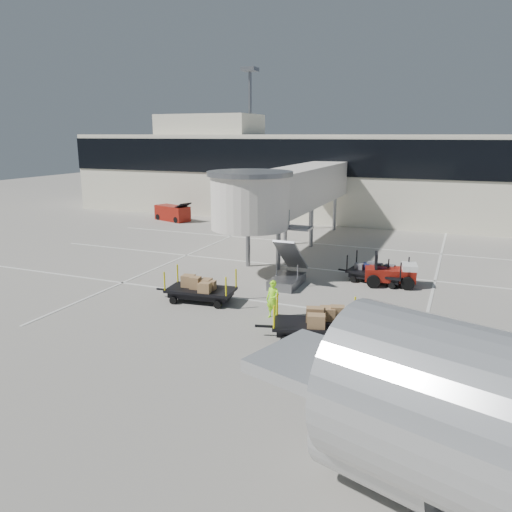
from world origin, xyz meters
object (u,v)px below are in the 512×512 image
(suitcase_cart, at_px, (376,273))
(box_cart_far, at_px, (203,289))
(baggage_tug, at_px, (391,274))
(belt_loader, at_px, (173,213))
(ground_worker, at_px, (273,299))
(box_cart_near, at_px, (312,325))

(suitcase_cart, relative_size, box_cart_far, 0.96)
(baggage_tug, xyz_separation_m, suitcase_cart, (-0.84, 0.21, -0.10))
(box_cart_far, height_order, belt_loader, belt_loader)
(ground_worker, relative_size, belt_loader, 0.43)
(box_cart_far, bearing_deg, ground_worker, -17.27)
(suitcase_cart, bearing_deg, box_cart_far, -127.37)
(ground_worker, xyz_separation_m, belt_loader, (-18.03, 20.69, -0.16))
(box_cart_near, height_order, ground_worker, ground_worker)
(baggage_tug, bearing_deg, belt_loader, 137.87)
(box_cart_near, bearing_deg, suitcase_cart, 67.76)
(baggage_tug, xyz_separation_m, box_cart_far, (-8.12, -6.39, -0.01))
(box_cart_near, xyz_separation_m, ground_worker, (-2.28, 1.55, 0.28))
(suitcase_cart, distance_m, belt_loader, 25.19)
(box_cart_far, xyz_separation_m, belt_loader, (-14.10, 19.93, 0.07))
(belt_loader, bearing_deg, box_cart_near, -29.09)
(baggage_tug, distance_m, box_cart_near, 8.91)
(box_cart_near, height_order, belt_loader, belt_loader)
(baggage_tug, xyz_separation_m, belt_loader, (-22.22, 13.54, 0.06))
(suitcase_cart, height_order, box_cart_far, box_cart_far)
(baggage_tug, bearing_deg, box_cart_near, -113.14)
(ground_worker, bearing_deg, box_cart_far, 178.72)
(baggage_tug, relative_size, ground_worker, 1.66)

